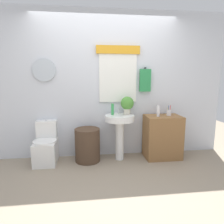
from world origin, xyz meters
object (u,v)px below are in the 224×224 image
at_px(toilet, 46,147).
at_px(soap_bottle, 113,109).
at_px(laundry_hamper, 87,145).
at_px(lotion_bottle, 158,111).
at_px(potted_plant, 127,104).
at_px(toothbrush_cup, 169,113).
at_px(pedestal_sink, 120,127).
at_px(wooden_cabinet, 162,137).

xyz_separation_m(toilet, soap_bottle, (1.15, 0.02, 0.62)).
relative_size(laundry_hamper, lotion_bottle, 3.02).
bearing_deg(laundry_hamper, potted_plant, 4.87).
height_order(lotion_bottle, toothbrush_cup, lotion_bottle).
bearing_deg(pedestal_sink, potted_plant, 23.20).
bearing_deg(potted_plant, toothbrush_cup, -3.06).
relative_size(laundry_hamper, toothbrush_cup, 3.10).
distance_m(potted_plant, toothbrush_cup, 0.77).
bearing_deg(lotion_bottle, wooden_cabinet, 20.02).
distance_m(pedestal_sink, potted_plant, 0.41).
height_order(laundry_hamper, toothbrush_cup, toothbrush_cup).
xyz_separation_m(wooden_cabinet, soap_bottle, (-0.90, 0.05, 0.51)).
relative_size(potted_plant, lotion_bottle, 1.66).
bearing_deg(toothbrush_cup, soap_bottle, 178.29).
bearing_deg(pedestal_sink, toothbrush_cup, 1.28).
distance_m(toilet, toothbrush_cup, 2.23).
bearing_deg(toothbrush_cup, laundry_hamper, -179.22).
xyz_separation_m(laundry_hamper, lotion_bottle, (1.24, -0.04, 0.58)).
distance_m(toilet, laundry_hamper, 0.70).
distance_m(wooden_cabinet, toothbrush_cup, 0.45).
xyz_separation_m(potted_plant, lotion_bottle, (0.53, -0.10, -0.12)).
xyz_separation_m(toilet, toothbrush_cup, (2.16, -0.01, 0.55)).
xyz_separation_m(laundry_hamper, wooden_cabinet, (1.35, 0.00, 0.10)).
xyz_separation_m(wooden_cabinet, lotion_bottle, (-0.11, -0.04, 0.48)).
relative_size(laundry_hamper, wooden_cabinet, 0.75).
relative_size(toilet, toothbrush_cup, 3.91).
distance_m(laundry_hamper, wooden_cabinet, 1.35).
relative_size(pedestal_sink, wooden_cabinet, 1.04).
relative_size(toilet, potted_plant, 2.30).
distance_m(laundry_hamper, toothbrush_cup, 1.55).
distance_m(soap_bottle, potted_plant, 0.27).
bearing_deg(lotion_bottle, toilet, 177.84).
xyz_separation_m(pedestal_sink, potted_plant, (0.14, 0.06, 0.39)).
xyz_separation_m(toilet, lotion_bottle, (1.94, -0.07, 0.59)).
bearing_deg(wooden_cabinet, potted_plant, 174.66).
relative_size(laundry_hamper, potted_plant, 1.83).
distance_m(laundry_hamper, pedestal_sink, 0.64).
xyz_separation_m(wooden_cabinet, potted_plant, (-0.64, 0.06, 0.60)).
height_order(laundry_hamper, pedestal_sink, pedestal_sink).
bearing_deg(pedestal_sink, lotion_bottle, -3.41).
bearing_deg(lotion_bottle, toothbrush_cup, 15.27).
relative_size(wooden_cabinet, potted_plant, 2.44).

